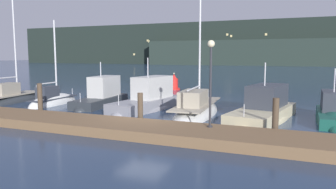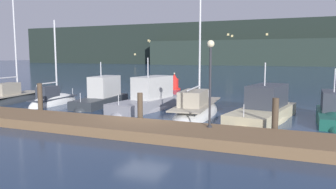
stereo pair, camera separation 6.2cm
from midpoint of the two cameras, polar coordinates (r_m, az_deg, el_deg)
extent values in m
plane|color=navy|center=(17.32, -4.44, -5.19)|extent=(400.00, 400.00, 0.00)
cube|color=brown|center=(15.59, -7.71, -5.74)|extent=(36.08, 2.80, 0.45)
cylinder|color=#4C3D2D|center=(20.73, -21.46, -0.90)|extent=(0.28, 0.28, 1.97)
cylinder|color=#4C3D2D|center=(16.89, -4.94, -2.57)|extent=(0.28, 0.28, 1.70)
cylinder|color=#4C3D2D|center=(15.09, 18.09, -3.89)|extent=(0.28, 0.28, 1.76)
ellipsoid|color=#2D3338|center=(28.31, -25.37, -1.16)|extent=(2.63, 6.44, 1.42)
cube|color=#A39984|center=(28.24, -25.43, 0.01)|extent=(2.21, 5.41, 0.08)
cube|color=#A39984|center=(27.62, -26.47, 0.84)|extent=(1.33, 2.13, 0.89)
cylinder|color=silver|center=(28.48, -25.20, 8.30)|extent=(0.12, 0.12, 8.16)
cylinder|color=silver|center=(27.50, -26.67, 2.60)|extent=(0.46, 2.64, 0.09)
cylinder|color=silver|center=(30.46, -22.01, 1.10)|extent=(0.04, 0.04, 0.50)
ellipsoid|color=white|center=(25.63, -19.36, -1.65)|extent=(1.66, 5.10, 1.61)
cube|color=#333842|center=(25.57, -19.40, -0.59)|extent=(1.39, 4.29, 0.08)
cube|color=#333842|center=(25.05, -20.31, 0.33)|extent=(0.92, 1.65, 0.88)
cylinder|color=silver|center=(25.70, -19.09, 5.82)|extent=(0.12, 0.12, 5.68)
cylinder|color=silver|center=(25.08, -20.20, 1.86)|extent=(0.18, 1.79, 0.09)
cylinder|color=silver|center=(27.37, -16.40, 0.51)|extent=(0.04, 0.04, 0.50)
ellipsoid|color=#2D3338|center=(24.27, -11.72, -1.86)|extent=(2.43, 6.41, 1.26)
cube|color=#2D3338|center=(24.23, -11.74, -1.17)|extent=(2.23, 5.77, 0.59)
cube|color=silver|center=(24.65, -11.09, 1.42)|extent=(1.53, 2.86, 1.49)
cube|color=black|center=(25.74, -9.77, 2.17)|extent=(1.16, 0.38, 0.66)
cylinder|color=silver|center=(24.13, -11.73, 4.33)|extent=(0.07, 0.07, 1.06)
cylinder|color=silver|center=(21.91, -15.13, -0.51)|extent=(0.04, 0.04, 0.60)
ellipsoid|color=gray|center=(22.01, -3.77, -2.61)|extent=(3.04, 7.41, 1.25)
cube|color=gray|center=(21.96, -3.77, -1.72)|extent=(2.78, 6.67, 0.70)
cube|color=silver|center=(22.42, -2.78, 1.28)|extent=(1.85, 3.33, 1.49)
cube|color=black|center=(23.62, -0.91, 2.11)|extent=(1.30, 0.45, 0.66)
cylinder|color=silver|center=(21.85, -3.61, 4.74)|extent=(0.07, 0.07, 1.27)
cylinder|color=silver|center=(19.45, -8.71, -0.96)|extent=(0.04, 0.04, 0.60)
ellipsoid|color=white|center=(20.13, 4.95, -3.51)|extent=(2.72, 7.96, 1.43)
cube|color=#A39984|center=(20.03, 4.97, -1.62)|extent=(2.29, 6.68, 0.08)
cube|color=#A39984|center=(19.06, 4.35, -0.61)|extent=(1.47, 2.59, 0.86)
cylinder|color=silver|center=(20.58, 5.54, 13.95)|extent=(0.12, 0.12, 10.99)
cylinder|color=silver|center=(19.11, 4.45, 1.12)|extent=(0.31, 2.88, 0.09)
cylinder|color=silver|center=(23.48, 6.96, 0.21)|extent=(0.04, 0.04, 0.50)
ellipsoid|color=beige|center=(19.12, 16.07, -4.30)|extent=(3.67, 7.58, 1.33)
cube|color=beige|center=(19.06, 16.10, -3.31)|extent=(3.35, 6.83, 0.67)
cube|color=#333842|center=(19.61, 16.81, -0.21)|extent=(2.17, 3.44, 1.25)
cube|color=black|center=(20.98, 17.95, 0.70)|extent=(1.44, 0.51, 0.56)
cylinder|color=silver|center=(18.95, 16.45, 3.42)|extent=(0.07, 0.07, 1.29)
cylinder|color=silver|center=(16.10, 12.98, -2.74)|extent=(0.04, 0.04, 0.60)
ellipsoid|color=#195647|center=(19.93, 26.62, -4.32)|extent=(1.66, 5.70, 1.40)
cube|color=#195647|center=(19.88, 26.66, -3.51)|extent=(1.52, 5.13, 0.57)
cube|color=#333842|center=(20.32, 26.67, -0.98)|extent=(1.12, 2.51, 1.06)
cube|color=black|center=(21.43, 26.49, -0.17)|extent=(0.98, 0.23, 0.48)
cylinder|color=silver|center=(19.76, 26.94, 2.22)|extent=(0.07, 0.07, 1.28)
cylinder|color=red|center=(34.72, 0.99, 0.99)|extent=(1.28, 1.28, 0.16)
cylinder|color=red|center=(34.67, 0.99, 1.95)|extent=(0.86, 0.86, 1.01)
cone|color=red|center=(34.61, 0.99, 3.20)|extent=(0.60, 0.60, 0.50)
sphere|color=#F9EAB7|center=(34.59, 0.99, 3.69)|extent=(0.16, 0.16, 0.16)
cylinder|color=#2D2D33|center=(14.62, 7.18, -5.54)|extent=(0.24, 0.24, 0.06)
cylinder|color=#2D2D33|center=(14.35, 7.28, 1.30)|extent=(0.10, 0.10, 3.44)
sphere|color=#F9EAB7|center=(14.30, 7.40, 8.75)|extent=(0.32, 0.32, 0.32)
cube|color=#1E2823|center=(134.52, 19.25, 8.49)|extent=(240.00, 16.00, 16.91)
cube|color=#F4DB8C|center=(133.18, 3.67, 5.73)|extent=(0.80, 0.10, 0.80)
cube|color=#F4DB8C|center=(128.98, 10.93, 9.98)|extent=(0.80, 0.10, 0.80)
cube|color=#F4DB8C|center=(140.05, -3.36, 9.21)|extent=(0.80, 0.10, 0.80)
cube|color=#F4DB8C|center=(128.37, 11.76, 5.92)|extent=(0.80, 0.10, 0.80)
cube|color=#F4DB8C|center=(129.32, 10.27, 10.24)|extent=(0.80, 0.10, 0.80)
cube|color=#F4DB8C|center=(140.32, -3.58, 9.37)|extent=(0.80, 0.10, 0.80)
cube|color=#F4DB8C|center=(143.15, -5.93, 6.97)|extent=(0.80, 0.10, 0.80)
cube|color=#F4DB8C|center=(128.48, 11.50, 6.81)|extent=(0.80, 0.10, 0.80)
cube|color=#F4DB8C|center=(134.70, 1.87, 8.16)|extent=(0.80, 0.10, 0.80)
cube|color=#F4DB8C|center=(127.06, 16.69, 10.01)|extent=(0.80, 0.10, 0.80)
cube|color=#F4DB8C|center=(127.04, 15.68, 6.36)|extent=(0.80, 0.10, 0.80)
cube|color=#F4DB8C|center=(131.88, 5.61, 9.18)|extent=(0.80, 0.10, 0.80)
camera|label=1|loc=(0.03, -90.09, -0.01)|focal=35.00mm
camera|label=2|loc=(0.03, 89.91, 0.01)|focal=35.00mm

